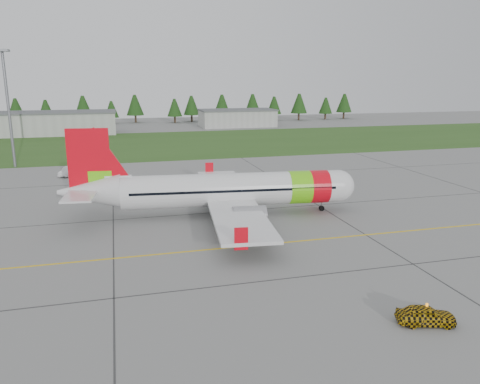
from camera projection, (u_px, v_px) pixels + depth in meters
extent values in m
plane|color=gray|center=(305.00, 276.00, 37.82)|extent=(320.00, 320.00, 0.00)
cylinder|color=silver|center=(233.00, 189.00, 54.28)|extent=(25.70, 6.60, 3.82)
sphere|color=silver|center=(338.00, 186.00, 56.12)|extent=(3.82, 3.82, 3.82)
cone|color=silver|center=(89.00, 191.00, 51.86)|extent=(7.23, 4.55, 3.82)
cube|color=black|center=(341.00, 183.00, 56.09)|extent=(1.84, 2.70, 0.55)
cylinder|color=#6BDE10|center=(299.00, 187.00, 55.42)|extent=(2.96, 4.15, 3.90)
cylinder|color=red|center=(318.00, 186.00, 55.76)|extent=(2.57, 4.11, 3.90)
cube|color=silver|center=(229.00, 199.00, 54.47)|extent=(8.81, 31.71, 0.35)
cube|color=red|center=(209.00, 169.00, 69.14)|extent=(1.19, 0.30, 1.96)
cube|color=red|center=(241.00, 239.00, 39.26)|extent=(1.19, 0.30, 1.96)
cylinder|color=gray|center=(235.00, 192.00, 59.98)|extent=(3.73, 2.43, 2.05)
cylinder|color=gray|center=(249.00, 215.00, 49.64)|extent=(3.73, 2.43, 2.05)
cube|color=red|center=(89.00, 162.00, 51.11)|extent=(4.51, 0.85, 7.44)
cube|color=#6BDE10|center=(101.00, 181.00, 51.78)|extent=(2.57, 0.69, 2.35)
cube|color=silver|center=(85.00, 189.00, 51.74)|extent=(4.35, 11.53, 0.22)
cylinder|color=slate|center=(322.00, 205.00, 56.40)|extent=(0.18, 0.18, 1.37)
cylinder|color=black|center=(322.00, 208.00, 56.48)|extent=(0.69, 0.35, 0.67)
cylinder|color=slate|center=(219.00, 201.00, 57.20)|extent=(0.22, 0.22, 1.86)
cylinder|color=black|center=(215.00, 205.00, 57.24)|extent=(1.06, 0.55, 1.02)
cylinder|color=slate|center=(224.00, 214.00, 51.94)|extent=(0.22, 0.22, 1.86)
cylinder|color=black|center=(220.00, 218.00, 51.98)|extent=(1.06, 0.55, 1.02)
imported|color=gold|center=(428.00, 298.00, 30.07)|extent=(1.66, 1.82, 3.76)
imported|color=silver|center=(67.00, 163.00, 76.31)|extent=(1.95, 1.90, 4.35)
cube|color=#30561E|center=(176.00, 143.00, 114.79)|extent=(320.00, 50.00, 0.03)
cube|color=gold|center=(273.00, 243.00, 45.33)|extent=(120.00, 0.25, 0.02)
cube|color=#A8A8A3|center=(57.00, 124.00, 132.86)|extent=(32.00, 14.00, 6.00)
cube|color=#A8A8A3|center=(237.00, 118.00, 154.22)|extent=(24.00, 12.00, 5.20)
cylinder|color=slate|center=(9.00, 111.00, 81.89)|extent=(0.50, 0.50, 20.00)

